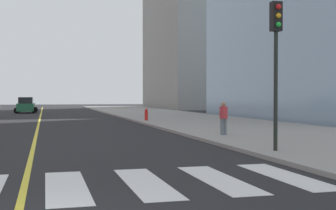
{
  "coord_description": "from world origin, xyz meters",
  "views": [
    {
      "loc": [
        0.45,
        -6.46,
        2.02
      ],
      "look_at": [
        9.31,
        26.74,
        1.36
      ],
      "focal_mm": 49.39,
      "sensor_mm": 36.0,
      "label": 1
    }
  ],
  "objects_px": {
    "pedestrian_waiting_east": "(224,117)",
    "fire_hydrant": "(146,115)",
    "traffic_light_near_corner": "(276,47)",
    "car_green_third": "(26,106)"
  },
  "relations": [
    {
      "from": "pedestrian_waiting_east",
      "to": "fire_hydrant",
      "type": "distance_m",
      "value": 14.24
    },
    {
      "from": "traffic_light_near_corner",
      "to": "fire_hydrant",
      "type": "xyz_separation_m",
      "value": [
        -0.04,
        20.71,
        -3.13
      ]
    },
    {
      "from": "car_green_third",
      "to": "fire_hydrant",
      "type": "bearing_deg",
      "value": -65.43
    },
    {
      "from": "traffic_light_near_corner",
      "to": "fire_hydrant",
      "type": "height_order",
      "value": "traffic_light_near_corner"
    },
    {
      "from": "traffic_light_near_corner",
      "to": "pedestrian_waiting_east",
      "type": "height_order",
      "value": "traffic_light_near_corner"
    },
    {
      "from": "traffic_light_near_corner",
      "to": "fire_hydrant",
      "type": "distance_m",
      "value": 20.95
    },
    {
      "from": "car_green_third",
      "to": "traffic_light_near_corner",
      "type": "height_order",
      "value": "traffic_light_near_corner"
    },
    {
      "from": "fire_hydrant",
      "to": "car_green_third",
      "type": "bearing_deg",
      "value": 113.09
    },
    {
      "from": "pedestrian_waiting_east",
      "to": "fire_hydrant",
      "type": "height_order",
      "value": "pedestrian_waiting_east"
    },
    {
      "from": "car_green_third",
      "to": "fire_hydrant",
      "type": "relative_size",
      "value": 4.83
    }
  ]
}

